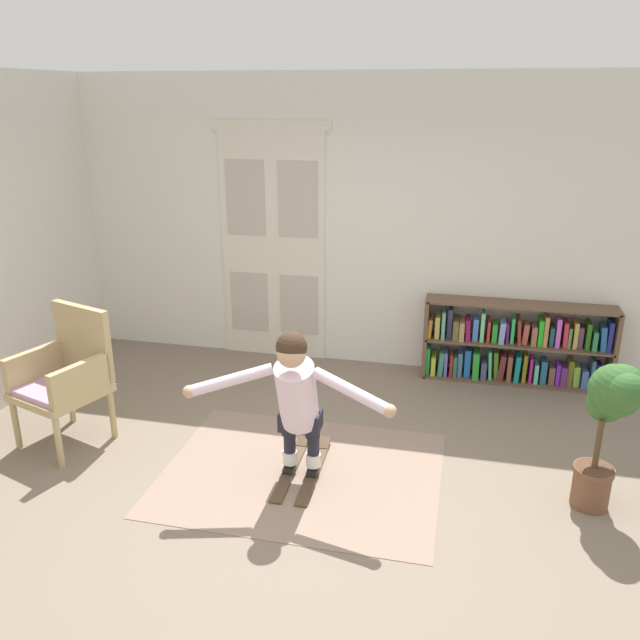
{
  "coord_description": "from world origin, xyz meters",
  "views": [
    {
      "loc": [
        1.02,
        -3.71,
        2.7
      ],
      "look_at": [
        -0.03,
        0.83,
        1.05
      ],
      "focal_mm": 36.18,
      "sensor_mm": 36.0,
      "label": 1
    }
  ],
  "objects": [
    {
      "name": "wicker_chair",
      "position": [
        -2.01,
        0.41,
        0.58
      ],
      "size": [
        0.76,
        0.76,
        1.1
      ],
      "color": "tan",
      "rests_on": "ground"
    },
    {
      "name": "person_skier",
      "position": [
        -0.05,
        0.2,
        0.72
      ],
      "size": [
        1.44,
        0.57,
        1.15
      ],
      "color": "white",
      "rests_on": "skis_pair"
    },
    {
      "name": "ground_plane",
      "position": [
        0.0,
        0.0,
        0.0
      ],
      "size": [
        7.2,
        7.2,
        0.0
      ],
      "primitive_type": "plane",
      "color": "#796A59"
    },
    {
      "name": "back_wall",
      "position": [
        0.0,
        2.6,
        1.45
      ],
      "size": [
        6.0,
        0.1,
        2.9
      ],
      "primitive_type": "cube",
      "color": "silver",
      "rests_on": "ground"
    },
    {
      "name": "bookshelf",
      "position": [
        1.55,
        2.39,
        0.36
      ],
      "size": [
        1.79,
        0.3,
        0.81
      ],
      "color": "brown",
      "rests_on": "ground"
    },
    {
      "name": "skis_pair",
      "position": [
        -0.05,
        0.36,
        0.02
      ],
      "size": [
        0.29,
        0.88,
        0.07
      ],
      "color": "#503B28",
      "rests_on": "rug"
    },
    {
      "name": "potted_plant",
      "position": [
        2.05,
        0.43,
        0.75
      ],
      "size": [
        0.39,
        0.45,
        1.06
      ],
      "color": "brown",
      "rests_on": "ground"
    },
    {
      "name": "double_door",
      "position": [
        -0.92,
        2.54,
        1.23
      ],
      "size": [
        1.22,
        0.05,
        2.45
      ],
      "color": "beige",
      "rests_on": "ground"
    },
    {
      "name": "rug",
      "position": [
        -0.05,
        0.33,
        0.0
      ],
      "size": [
        2.05,
        1.62,
        0.01
      ],
      "primitive_type": "cube",
      "color": "gray",
      "rests_on": "ground"
    }
  ]
}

